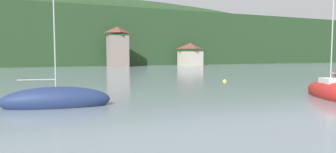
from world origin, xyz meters
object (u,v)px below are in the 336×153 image
shore_building_west (118,47)px  mooring_buoy_mid (225,81)px  shore_building_westcentral (190,54)px  sailboat_mid_4 (330,92)px  sailboat_mid_7 (56,100)px

shore_building_west → mooring_buoy_mid: shore_building_west is taller
shore_building_westcentral → mooring_buoy_mid: (-19.42, -46.26, -3.16)m
shore_building_west → sailboat_mid_4: (1.17, -60.62, -4.57)m
shore_building_west → sailboat_mid_7: size_ratio=1.25×
sailboat_mid_4 → mooring_buoy_mid: size_ratio=20.68×
shore_building_westcentral → sailboat_mid_7: bearing=-124.3°
mooring_buoy_mid → shore_building_westcentral: bearing=67.2°
shore_building_westcentral → mooring_buoy_mid: bearing=-112.8°
shore_building_westcentral → mooring_buoy_mid: size_ratio=13.60×
sailboat_mid_7 → sailboat_mid_4: bearing=-3.0°
shore_building_westcentral → sailboat_mid_4: size_ratio=0.66×
shore_building_westcentral → sailboat_mid_4: bearing=-108.1°
sailboat_mid_4 → shore_building_westcentral: bearing=7.9°
sailboat_mid_4 → mooring_buoy_mid: (0.45, 14.45, -0.43)m
sailboat_mid_7 → shore_building_west: bearing=81.4°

